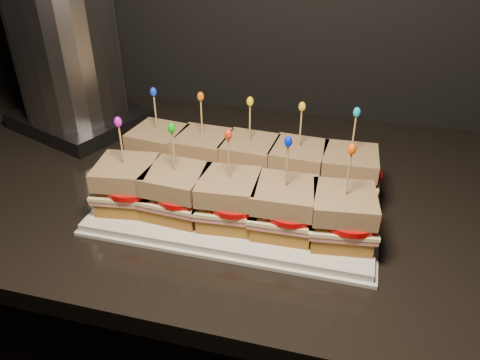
# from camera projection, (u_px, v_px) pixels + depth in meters

# --- Properties ---
(cabinet) EXTENTS (2.46, 0.69, 0.87)m
(cabinet) POSITION_uv_depth(u_px,v_px,m) (201.00, 335.00, 1.17)
(cabinet) COLOR black
(cabinet) RESTS_ON ground
(granite_slab) EXTENTS (2.50, 0.73, 0.03)m
(granite_slab) POSITION_uv_depth(u_px,v_px,m) (191.00, 181.00, 0.94)
(granite_slab) COLOR black
(granite_slab) RESTS_ON cabinet
(platter) EXTENTS (0.47, 0.29, 0.02)m
(platter) POSITION_uv_depth(u_px,v_px,m) (240.00, 202.00, 0.83)
(platter) COLOR silver
(platter) RESTS_ON granite_slab
(platter_rim) EXTENTS (0.48, 0.30, 0.01)m
(platter_rim) POSITION_uv_depth(u_px,v_px,m) (240.00, 205.00, 0.83)
(platter_rim) COLOR silver
(platter_rim) RESTS_ON granite_slab
(sandwich_0_bread_bot) EXTENTS (0.10, 0.10, 0.03)m
(sandwich_0_bread_bot) POSITION_uv_depth(u_px,v_px,m) (160.00, 161.00, 0.91)
(sandwich_0_bread_bot) COLOR brown
(sandwich_0_bread_bot) RESTS_ON platter
(sandwich_0_ham) EXTENTS (0.11, 0.11, 0.01)m
(sandwich_0_ham) POSITION_uv_depth(u_px,v_px,m) (160.00, 154.00, 0.90)
(sandwich_0_ham) COLOR #C26C67
(sandwich_0_ham) RESTS_ON sandwich_0_bread_bot
(sandwich_0_cheese) EXTENTS (0.11, 0.11, 0.01)m
(sandwich_0_cheese) POSITION_uv_depth(u_px,v_px,m) (159.00, 150.00, 0.90)
(sandwich_0_cheese) COLOR #FAECA7
(sandwich_0_cheese) RESTS_ON sandwich_0_ham
(sandwich_0_tomato) EXTENTS (0.09, 0.09, 0.01)m
(sandwich_0_tomato) POSITION_uv_depth(u_px,v_px,m) (164.00, 149.00, 0.89)
(sandwich_0_tomato) COLOR red
(sandwich_0_tomato) RESTS_ON sandwich_0_cheese
(sandwich_0_bread_top) EXTENTS (0.10, 0.10, 0.03)m
(sandwich_0_bread_top) POSITION_uv_depth(u_px,v_px,m) (158.00, 137.00, 0.88)
(sandwich_0_bread_top) COLOR #532E11
(sandwich_0_bread_top) RESTS_ON sandwich_0_tomato
(sandwich_0_pick) EXTENTS (0.00, 0.00, 0.09)m
(sandwich_0_pick) POSITION_uv_depth(u_px,v_px,m) (156.00, 115.00, 0.86)
(sandwich_0_pick) COLOR tan
(sandwich_0_pick) RESTS_ON sandwich_0_bread_top
(sandwich_0_frill) EXTENTS (0.01, 0.01, 0.02)m
(sandwich_0_frill) POSITION_uv_depth(u_px,v_px,m) (153.00, 92.00, 0.84)
(sandwich_0_frill) COLOR #1432CC
(sandwich_0_frill) RESTS_ON sandwich_0_pick
(sandwich_1_bread_bot) EXTENTS (0.10, 0.10, 0.03)m
(sandwich_1_bread_bot) POSITION_uv_depth(u_px,v_px,m) (204.00, 167.00, 0.89)
(sandwich_1_bread_bot) COLOR brown
(sandwich_1_bread_bot) RESTS_ON platter
(sandwich_1_ham) EXTENTS (0.10, 0.10, 0.01)m
(sandwich_1_ham) POSITION_uv_depth(u_px,v_px,m) (203.00, 159.00, 0.88)
(sandwich_1_ham) COLOR #C26C67
(sandwich_1_ham) RESTS_ON sandwich_1_bread_bot
(sandwich_1_cheese) EXTENTS (0.11, 0.10, 0.01)m
(sandwich_1_cheese) POSITION_uv_depth(u_px,v_px,m) (203.00, 156.00, 0.88)
(sandwich_1_cheese) COLOR #FAECA7
(sandwich_1_cheese) RESTS_ON sandwich_1_ham
(sandwich_1_tomato) EXTENTS (0.09, 0.09, 0.01)m
(sandwich_1_tomato) POSITION_uv_depth(u_px,v_px,m) (208.00, 155.00, 0.87)
(sandwich_1_tomato) COLOR red
(sandwich_1_tomato) RESTS_ON sandwich_1_cheese
(sandwich_1_bread_top) EXTENTS (0.10, 0.10, 0.03)m
(sandwich_1_bread_top) POSITION_uv_depth(u_px,v_px,m) (203.00, 143.00, 0.86)
(sandwich_1_bread_top) COLOR #532E11
(sandwich_1_bread_top) RESTS_ON sandwich_1_tomato
(sandwich_1_pick) EXTENTS (0.00, 0.00, 0.09)m
(sandwich_1_pick) POSITION_uv_depth(u_px,v_px,m) (202.00, 120.00, 0.84)
(sandwich_1_pick) COLOR tan
(sandwich_1_pick) RESTS_ON sandwich_1_bread_top
(sandwich_1_frill) EXTENTS (0.01, 0.01, 0.02)m
(sandwich_1_frill) POSITION_uv_depth(u_px,v_px,m) (201.00, 96.00, 0.82)
(sandwich_1_frill) COLOR #ED6203
(sandwich_1_frill) RESTS_ON sandwich_1_pick
(sandwich_2_bread_bot) EXTENTS (0.10, 0.10, 0.03)m
(sandwich_2_bread_bot) POSITION_uv_depth(u_px,v_px,m) (249.00, 173.00, 0.87)
(sandwich_2_bread_bot) COLOR brown
(sandwich_2_bread_bot) RESTS_ON platter
(sandwich_2_ham) EXTENTS (0.11, 0.10, 0.01)m
(sandwich_2_ham) POSITION_uv_depth(u_px,v_px,m) (249.00, 165.00, 0.86)
(sandwich_2_ham) COLOR #C26C67
(sandwich_2_ham) RESTS_ON sandwich_2_bread_bot
(sandwich_2_cheese) EXTENTS (0.11, 0.10, 0.01)m
(sandwich_2_cheese) POSITION_uv_depth(u_px,v_px,m) (249.00, 162.00, 0.86)
(sandwich_2_cheese) COLOR #FAECA7
(sandwich_2_cheese) RESTS_ON sandwich_2_ham
(sandwich_2_tomato) EXTENTS (0.09, 0.09, 0.01)m
(sandwich_2_tomato) POSITION_uv_depth(u_px,v_px,m) (255.00, 161.00, 0.85)
(sandwich_2_tomato) COLOR red
(sandwich_2_tomato) RESTS_ON sandwich_2_cheese
(sandwich_2_bread_top) EXTENTS (0.10, 0.10, 0.03)m
(sandwich_2_bread_top) POSITION_uv_depth(u_px,v_px,m) (250.00, 149.00, 0.85)
(sandwich_2_bread_top) COLOR #532E11
(sandwich_2_bread_top) RESTS_ON sandwich_2_tomato
(sandwich_2_pick) EXTENTS (0.00, 0.00, 0.09)m
(sandwich_2_pick) POSITION_uv_depth(u_px,v_px,m) (250.00, 125.00, 0.82)
(sandwich_2_pick) COLOR tan
(sandwich_2_pick) RESTS_ON sandwich_2_bread_top
(sandwich_2_frill) EXTENTS (0.01, 0.01, 0.02)m
(sandwich_2_frill) POSITION_uv_depth(u_px,v_px,m) (250.00, 101.00, 0.80)
(sandwich_2_frill) COLOR yellow
(sandwich_2_frill) RESTS_ON sandwich_2_pick
(sandwich_3_bread_bot) EXTENTS (0.10, 0.10, 0.03)m
(sandwich_3_bread_bot) POSITION_uv_depth(u_px,v_px,m) (297.00, 179.00, 0.85)
(sandwich_3_bread_bot) COLOR brown
(sandwich_3_bread_bot) RESTS_ON platter
(sandwich_3_ham) EXTENTS (0.11, 0.10, 0.01)m
(sandwich_3_ham) POSITION_uv_depth(u_px,v_px,m) (297.00, 172.00, 0.84)
(sandwich_3_ham) COLOR #C26C67
(sandwich_3_ham) RESTS_ON sandwich_3_bread_bot
(sandwich_3_cheese) EXTENTS (0.11, 0.10, 0.01)m
(sandwich_3_cheese) POSITION_uv_depth(u_px,v_px,m) (298.00, 168.00, 0.84)
(sandwich_3_cheese) COLOR #FAECA7
(sandwich_3_cheese) RESTS_ON sandwich_3_ham
(sandwich_3_tomato) EXTENTS (0.09, 0.09, 0.01)m
(sandwich_3_tomato) POSITION_uv_depth(u_px,v_px,m) (304.00, 167.00, 0.83)
(sandwich_3_tomato) COLOR red
(sandwich_3_tomato) RESTS_ON sandwich_3_cheese
(sandwich_3_bread_top) EXTENTS (0.10, 0.10, 0.03)m
(sandwich_3_bread_top) POSITION_uv_depth(u_px,v_px,m) (299.00, 155.00, 0.83)
(sandwich_3_bread_top) COLOR #532E11
(sandwich_3_bread_top) RESTS_ON sandwich_3_tomato
(sandwich_3_pick) EXTENTS (0.00, 0.00, 0.09)m
(sandwich_3_pick) POSITION_uv_depth(u_px,v_px,m) (300.00, 131.00, 0.80)
(sandwich_3_pick) COLOR tan
(sandwich_3_pick) RESTS_ON sandwich_3_bread_top
(sandwich_3_frill) EXTENTS (0.01, 0.01, 0.02)m
(sandwich_3_frill) POSITION_uv_depth(u_px,v_px,m) (302.00, 107.00, 0.78)
(sandwich_3_frill) COLOR gold
(sandwich_3_frill) RESTS_ON sandwich_3_pick
(sandwich_4_bread_bot) EXTENTS (0.09, 0.09, 0.03)m
(sandwich_4_bread_bot) POSITION_uv_depth(u_px,v_px,m) (346.00, 186.00, 0.83)
(sandwich_4_bread_bot) COLOR brown
(sandwich_4_bread_bot) RESTS_ON platter
(sandwich_4_ham) EXTENTS (0.10, 0.10, 0.01)m
(sandwich_4_ham) POSITION_uv_depth(u_px,v_px,m) (348.00, 178.00, 0.82)
(sandwich_4_ham) COLOR #C26C67
(sandwich_4_ham) RESTS_ON sandwich_4_bread_bot
(sandwich_4_cheese) EXTENTS (0.11, 0.10, 0.01)m
(sandwich_4_cheese) POSITION_uv_depth(u_px,v_px,m) (348.00, 175.00, 0.82)
(sandwich_4_cheese) COLOR #FAECA7
(sandwich_4_cheese) RESTS_ON sandwich_4_ham
(sandwich_4_tomato) EXTENTS (0.09, 0.09, 0.01)m
(sandwich_4_tomato) POSITION_uv_depth(u_px,v_px,m) (355.00, 174.00, 0.81)
(sandwich_4_tomato) COLOR red
(sandwich_4_tomato) RESTS_ON sandwich_4_cheese
(sandwich_4_bread_top) EXTENTS (0.10, 0.10, 0.03)m
(sandwich_4_bread_top) POSITION_uv_depth(u_px,v_px,m) (350.00, 161.00, 0.81)
(sandwich_4_bread_top) COLOR #532E11
(sandwich_4_bread_top) RESTS_ON sandwich_4_tomato
(sandwich_4_pick) EXTENTS (0.00, 0.00, 0.09)m
(sandwich_4_pick) POSITION_uv_depth(u_px,v_px,m) (353.00, 137.00, 0.78)
(sandwich_4_pick) COLOR tan
(sandwich_4_pick) RESTS_ON sandwich_4_bread_top
(sandwich_4_frill) EXTENTS (0.01, 0.01, 0.02)m
(sandwich_4_frill) POSITION_uv_depth(u_px,v_px,m) (357.00, 112.00, 0.76)
(sandwich_4_frill) COLOR #11A0C5
(sandwich_4_frill) RESTS_ON sandwich_4_pick
(sandwich_5_bread_bot) EXTENTS (0.10, 0.10, 0.03)m
(sandwich_5_bread_bot) POSITION_uv_depth(u_px,v_px,m) (129.00, 198.00, 0.80)
(sandwich_5_bread_bot) COLOR brown
(sandwich_5_bread_bot) RESTS_ON platter
(sandwich_5_ham) EXTENTS (0.11, 0.11, 0.01)m
(sandwich_5_ham) POSITION_uv_depth(u_px,v_px,m) (128.00, 190.00, 0.79)
(sandwich_5_ham) COLOR #C26C67
(sandwich_5_ham) RESTS_ON sandwich_5_bread_bot
(sandwich_5_cheese) EXTENTS (0.11, 0.11, 0.01)m
(sandwich_5_cheese) POSITION_uv_depth(u_px,v_px,m) (128.00, 186.00, 0.79)
(sandwich_5_cheese) COLOR #FAECA7
(sandwich_5_cheese) RESTS_ON sandwich_5_ham
(sandwich_5_tomato) EXTENTS (0.09, 0.09, 0.01)m
(sandwich_5_tomato) POSITION_uv_depth(u_px,v_px,m) (132.00, 185.00, 0.78)
(sandwich_5_tomato) COLOR red
(sandwich_5_tomato) RESTS_ON sandwich_5_cheese
(sandwich_5_bread_top) EXTENTS (0.10, 0.10, 0.03)m
(sandwich_5_bread_top) POSITION_uv_depth(u_px,v_px,m) (125.00, 172.00, 0.77)
(sandwich_5_bread_top) COLOR #532E11
(sandwich_5_bread_top) RESTS_ON sandwich_5_tomato
(sandwich_5_pick) EXTENTS (0.00, 0.00, 0.09)m
(sandwich_5_pick) POSITION_uv_depth(u_px,v_px,m) (122.00, 148.00, 0.75)
(sandwich_5_pick) COLOR tan
(sandwich_5_pick) RESTS_ON sandwich_5_bread_top
(sandwich_5_frill) EXTENTS (0.01, 0.01, 0.02)m
(sandwich_5_frill) POSITION_uv_depth(u_px,v_px,m) (118.00, 122.00, 0.73)
(sandwich_5_frill) COLOR #D314CD
(sandwich_5_frill) RESTS_ON sandwich_5_pick
(sandwich_6_bread_bot) EXTENTS (0.10, 0.10, 0.03)m
(sandwich_6_bread_bot) POSITION_uv_depth(u_px,v_px,m) (178.00, 206.00, 0.78)
(sandwich_6_bread_bot) COLOR brown
(sandwich_6_bread_bot) RESTS_ON platter
(sandwich_6_ham) EXTENTS (0.11, 0.10, 0.01)m
(sandwich_6_ham) POSITION_uv_depth(u_px,v_px,m) (177.00, 197.00, 0.77)
(sandwich_6_ham) COLOR #C26C67
(sandwich_6_ham) RESTS_ON sandwich_6_bread_bot
(sandwich_6_cheese) EXTENTS (0.11, 0.11, 0.01)m
(sandwich_6_cheese) POSITION_uv_depth(u_px,v_px,m) (177.00, 194.00, 0.77)
(sandwich_6_cheese) COLOR #FAECA7
(sandwich_6_cheese) RESTS_ON sandwich_6_ham
(sandwich_6_tomato) EXTENTS (0.09, 0.09, 0.01)m
(sandwich_6_tomato) POSITION_uv_depth(u_px,v_px,m) (182.00, 193.00, 0.76)
(sandwich_6_tomato) COLOR red
(sandwich_6_tomato) RESTS_ON sandwich_6_cheese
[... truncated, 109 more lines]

